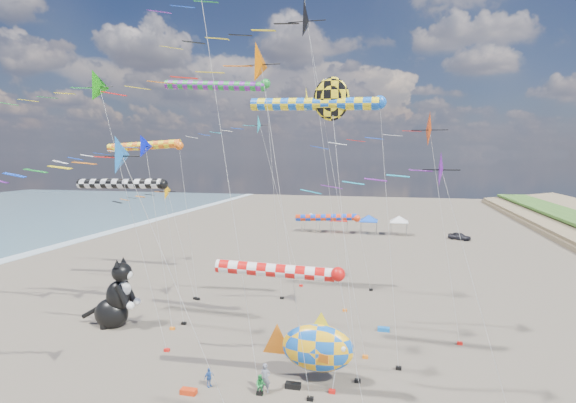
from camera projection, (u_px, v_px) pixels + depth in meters
The scene contains 26 objects.
delta_kite_1 at pixel (101, 92), 29.86m from camera, with size 12.04×2.22×19.00m.
delta_kite_2 at pixel (155, 195), 41.65m from camera, with size 8.79×1.88×10.96m.
delta_kite_4 at pixel (237, 72), 23.65m from camera, with size 11.72×2.22×19.17m.
delta_kite_5 at pixel (422, 132), 30.96m from camera, with size 10.39×2.69×16.52m.
delta_kite_6 at pixel (122, 151), 33.97m from camera, with size 10.15×1.88×15.01m.
delta_kite_7 at pixel (138, 162), 20.61m from camera, with size 10.61×1.90×14.36m.
delta_kite_8 at pixel (415, 176), 21.22m from camera, with size 10.53×1.94×13.72m.
delta_kite_9 at pixel (316, 26), 28.23m from camera, with size 12.08×2.66×23.09m.
delta_kite_10 at pixel (249, 127), 45.46m from camera, with size 12.10×2.12×17.56m.
windsock_0 at pixel (320, 105), 27.55m from camera, with size 9.70×0.82×16.92m.
windsock_1 at pixel (330, 218), 44.63m from camera, with size 7.78×0.71×7.55m.
windsock_2 at pixel (124, 184), 35.53m from camera, with size 9.26×0.81×11.53m.
windsock_3 at pixel (148, 146), 41.18m from camera, with size 8.68×0.80×14.64m.
windsock_4 at pixel (284, 272), 23.45m from camera, with size 8.16×0.75×7.72m.
windsock_5 at pixel (219, 86), 41.24m from camera, with size 11.49×0.88×20.20m.
angelfish_kite at pixel (328, 101), 27.21m from camera, with size 3.74×3.02×18.09m.
cat_inflatable at pixel (114, 292), 34.92m from camera, with size 4.06×2.03×5.48m, color black, non-canonical shape.
fish_inflatable at pixel (317, 348), 26.30m from camera, with size 5.64×1.98×4.32m.
person_adult at pixel (265, 378), 25.34m from camera, with size 0.61×0.40×1.67m, color slate.
child_green at pixel (260, 385), 25.02m from camera, with size 0.58×0.45×1.20m, color green.
child_blue at pixel (209, 377), 25.97m from camera, with size 0.66×0.28×1.13m, color #3161B4.
kite_bag_0 at pixel (189, 391), 25.20m from camera, with size 0.90×0.44×0.30m, color red.
kite_bag_1 at pixel (293, 386), 25.86m from camera, with size 0.90×0.44×0.30m, color black.
kite_bag_2 at pixel (384, 329), 34.21m from camera, with size 0.90×0.44×0.30m, color blue.
tent_row at pixel (354, 215), 76.61m from camera, with size 19.20×4.20×3.80m.
parked_car at pixel (459, 236), 71.09m from camera, with size 1.38×3.43×1.17m, color #26262D.
Camera 1 is at (7.99, -16.52, 13.38)m, focal length 28.00 mm.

